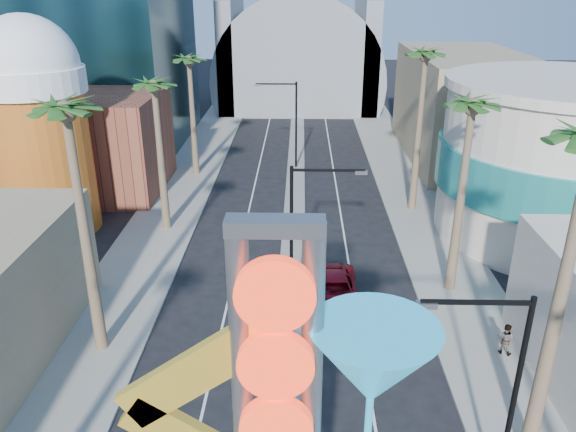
% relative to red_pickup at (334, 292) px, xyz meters
% --- Properties ---
extents(sidewalk_west, '(5.00, 100.00, 0.15)m').
position_rel_red_pickup_xyz_m(sidewalk_west, '(-11.80, 14.72, -0.72)').
color(sidewalk_west, gray).
rests_on(sidewalk_west, ground).
extents(sidewalk_east, '(5.00, 100.00, 0.15)m').
position_rel_red_pickup_xyz_m(sidewalk_east, '(7.20, 14.72, -0.72)').
color(sidewalk_east, gray).
rests_on(sidewalk_east, ground).
extents(median, '(1.60, 84.00, 0.15)m').
position_rel_red_pickup_xyz_m(median, '(-2.30, 17.72, -0.72)').
color(median, gray).
rests_on(median, ground).
extents(brick_filler_west, '(10.00, 10.00, 8.00)m').
position_rel_red_pickup_xyz_m(brick_filler_west, '(-18.30, 17.72, 3.20)').
color(brick_filler_west, brown).
rests_on(brick_filler_west, ground).
extents(filler_east, '(10.00, 20.00, 10.00)m').
position_rel_red_pickup_xyz_m(filler_east, '(13.70, 27.72, 4.20)').
color(filler_east, '#978061').
rests_on(filler_east, ground).
extents(beer_mug, '(7.00, 7.00, 14.50)m').
position_rel_red_pickup_xyz_m(beer_mug, '(-19.30, 9.72, 7.05)').
color(beer_mug, '#B35917').
rests_on(beer_mug, ground).
extents(turquoise_building, '(16.60, 16.60, 10.60)m').
position_rel_red_pickup_xyz_m(turquoise_building, '(15.70, 9.72, 4.45)').
color(turquoise_building, beige).
rests_on(turquoise_building, ground).
extents(canopy, '(22.00, 16.00, 22.00)m').
position_rel_red_pickup_xyz_m(canopy, '(-2.30, 51.72, 3.51)').
color(canopy, slate).
rests_on(canopy, ground).
extents(streetlight_0, '(3.79, 0.25, 8.00)m').
position_rel_red_pickup_xyz_m(streetlight_0, '(-1.75, -0.28, 4.08)').
color(streetlight_0, black).
rests_on(streetlight_0, ground).
extents(streetlight_1, '(3.79, 0.25, 8.00)m').
position_rel_red_pickup_xyz_m(streetlight_1, '(-2.85, 23.72, 4.08)').
color(streetlight_1, black).
rests_on(streetlight_1, ground).
extents(streetlight_2, '(3.45, 0.25, 8.00)m').
position_rel_red_pickup_xyz_m(streetlight_2, '(4.42, -12.28, 4.04)').
color(streetlight_2, black).
rests_on(streetlight_2, ground).
extents(palm_1, '(2.40, 2.40, 12.70)m').
position_rel_red_pickup_xyz_m(palm_1, '(-11.30, -4.28, 10.03)').
color(palm_1, brown).
rests_on(palm_1, ground).
extents(palm_2, '(2.40, 2.40, 11.20)m').
position_rel_red_pickup_xyz_m(palm_2, '(-11.30, 9.72, 8.68)').
color(palm_2, brown).
rests_on(palm_2, ground).
extents(palm_3, '(2.40, 2.40, 11.20)m').
position_rel_red_pickup_xyz_m(palm_3, '(-11.30, 21.72, 8.68)').
color(palm_3, brown).
rests_on(palm_3, ground).
extents(palm_6, '(2.40, 2.40, 11.70)m').
position_rel_red_pickup_xyz_m(palm_6, '(6.70, 1.72, 9.13)').
color(palm_6, brown).
rests_on(palm_6, ground).
extents(palm_7, '(2.40, 2.40, 12.70)m').
position_rel_red_pickup_xyz_m(palm_7, '(6.70, 13.72, 10.03)').
color(palm_7, brown).
rests_on(palm_7, ground).
extents(red_pickup, '(2.73, 5.77, 1.59)m').
position_rel_red_pickup_xyz_m(red_pickup, '(0.00, 0.00, 0.00)').
color(red_pickup, maroon).
rests_on(red_pickup, ground).
extents(pedestrian_b, '(0.95, 0.88, 1.56)m').
position_rel_red_pickup_xyz_m(pedestrian_b, '(7.77, -4.28, 0.13)').
color(pedestrian_b, gray).
rests_on(pedestrian_b, sidewalk_east).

